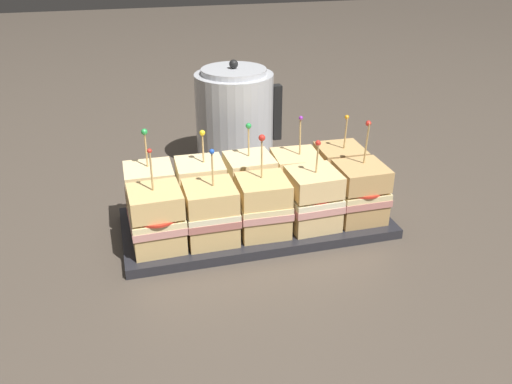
{
  "coord_description": "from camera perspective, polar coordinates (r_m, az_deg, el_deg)",
  "views": [
    {
      "loc": [
        -0.23,
        -0.87,
        0.53
      ],
      "look_at": [
        0.0,
        0.0,
        0.08
      ],
      "focal_mm": 38.0,
      "sensor_mm": 36.0,
      "label": 1
    }
  ],
  "objects": [
    {
      "name": "sandwich_front_right",
      "position": [
        0.99,
        6.0,
        -0.74
      ],
      "size": [
        0.09,
        0.09,
        0.17
      ],
      "color": "#DBB77A",
      "rests_on": "serving_platter"
    },
    {
      "name": "ground_plane",
      "position": [
        1.04,
        0.0,
        -3.7
      ],
      "size": [
        6.0,
        6.0,
        0.0
      ],
      "primitive_type": "plane",
      "color": "#4C4238"
    },
    {
      "name": "sandwich_front_far_right",
      "position": [
        1.03,
        10.87,
        -0.04
      ],
      "size": [
        0.09,
        0.09,
        0.19
      ],
      "color": "tan",
      "rests_on": "serving_platter"
    },
    {
      "name": "sandwich_front_far_left",
      "position": [
        0.94,
        -10.4,
        -2.81
      ],
      "size": [
        0.09,
        0.1,
        0.18
      ],
      "color": "tan",
      "rests_on": "serving_platter"
    },
    {
      "name": "sandwich_front_center",
      "position": [
        0.97,
        0.82,
        -1.45
      ],
      "size": [
        0.09,
        0.09,
        0.18
      ],
      "color": "tan",
      "rests_on": "serving_platter"
    },
    {
      "name": "sandwich_back_right",
      "position": [
        1.07,
        4.17,
        1.46
      ],
      "size": [
        0.1,
        0.1,
        0.18
      ],
      "color": "#DBB77A",
      "rests_on": "serving_platter"
    },
    {
      "name": "sandwich_front_left",
      "position": [
        0.95,
        -4.8,
        -2.22
      ],
      "size": [
        0.09,
        0.09,
        0.17
      ],
      "color": "tan",
      "rests_on": "serving_platter"
    },
    {
      "name": "sandwich_back_center",
      "position": [
        1.05,
        -0.73,
        0.99
      ],
      "size": [
        0.09,
        0.09,
        0.17
      ],
      "color": "beige",
      "rests_on": "serving_platter"
    },
    {
      "name": "kettle_steel",
      "position": [
        1.27,
        -2.23,
        7.73
      ],
      "size": [
        0.2,
        0.18,
        0.25
      ],
      "color": "#B7BABF",
      "rests_on": "ground_plane"
    },
    {
      "name": "serving_platter",
      "position": [
        1.03,
        0.0,
        -3.27
      ],
      "size": [
        0.5,
        0.22,
        0.02
      ],
      "color": "#232328",
      "rests_on": "ground_plane"
    },
    {
      "name": "sandwich_back_left",
      "position": [
        1.03,
        -5.82,
        0.34
      ],
      "size": [
        0.09,
        0.09,
        0.17
      ],
      "color": "beige",
      "rests_on": "serving_platter"
    },
    {
      "name": "sandwich_back_far_left",
      "position": [
        1.02,
        -11.05,
        -0.23
      ],
      "size": [
        0.09,
        0.09,
        0.18
      ],
      "color": "beige",
      "rests_on": "serving_platter"
    },
    {
      "name": "sandwich_back_far_right",
      "position": [
        1.1,
        8.74,
        2.05
      ],
      "size": [
        0.09,
        0.09,
        0.18
      ],
      "color": "tan",
      "rests_on": "serving_platter"
    }
  ]
}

